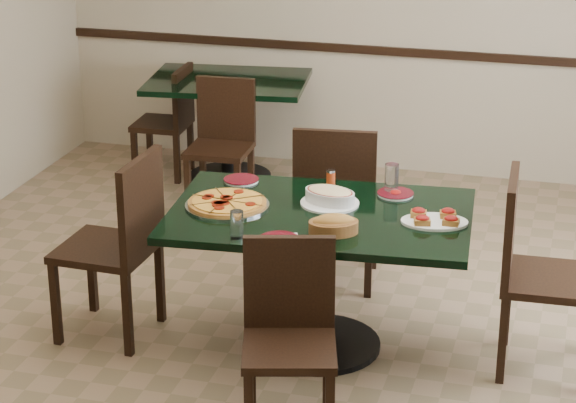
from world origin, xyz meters
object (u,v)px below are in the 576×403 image
(chair_right, at_px, (532,262))
(bruschetta_platter, at_px, (435,219))
(chair_left, at_px, (122,236))
(main_table, at_px, (320,246))
(back_table, at_px, (228,110))
(pepperoni_pizza, at_px, (227,203))
(lasagna_casserole, at_px, (330,196))
(back_chair_near, at_px, (222,136))
(chair_near, at_px, (289,326))
(chair_far, at_px, (336,197))
(bread_basket, at_px, (333,225))
(back_chair_left, at_px, (171,116))

(chair_right, distance_m, bruschetta_platter, 0.52)
(chair_right, height_order, chair_left, same)
(bruschetta_platter, bearing_deg, main_table, 169.90)
(main_table, height_order, chair_right, chair_right)
(back_table, distance_m, pepperoni_pizza, 2.51)
(pepperoni_pizza, relative_size, lasagna_casserole, 1.39)
(main_table, relative_size, pepperoni_pizza, 3.67)
(back_chair_near, xyz_separation_m, lasagna_casserole, (1.15, -1.72, 0.31))
(back_table, xyz_separation_m, chair_near, (1.29, -3.06, -0.03))
(back_table, relative_size, chair_left, 1.21)
(chair_far, relative_size, bread_basket, 3.49)
(chair_far, xyz_separation_m, pepperoni_pizza, (-0.38, -0.78, 0.21))
(chair_right, xyz_separation_m, pepperoni_pizza, (-1.51, -0.13, 0.20))
(chair_near, xyz_separation_m, chair_left, (-1.05, 0.60, 0.07))
(main_table, height_order, bread_basket, bread_basket)
(back_table, height_order, chair_near, chair_near)
(main_table, xyz_separation_m, bruschetta_platter, (0.57, 0.00, 0.21))
(back_table, bearing_deg, back_chair_left, 178.15)
(back_chair_left, xyz_separation_m, pepperoni_pizza, (1.20, -2.33, 0.32))
(pepperoni_pizza, bearing_deg, back_chair_left, 117.28)
(back_chair_near, xyz_separation_m, back_chair_left, (-0.54, 0.45, -0.03))
(chair_far, xyz_separation_m, chair_near, (0.13, -1.47, -0.06))
(chair_near, distance_m, back_chair_left, 3.48)
(chair_left, bearing_deg, main_table, 100.14)
(back_chair_left, xyz_separation_m, bread_basket, (1.80, -2.53, 0.34))
(chair_left, relative_size, bread_basket, 3.55)
(back_table, distance_m, back_chair_left, 0.43)
(chair_near, relative_size, chair_right, 0.88)
(chair_near, relative_size, back_chair_left, 1.07)
(back_chair_left, bearing_deg, back_chair_near, 47.85)
(main_table, bearing_deg, back_chair_near, 117.12)
(main_table, distance_m, back_table, 2.64)
(back_chair_left, height_order, lasagna_casserole, lasagna_casserole)
(back_chair_left, bearing_deg, main_table, 33.92)
(main_table, distance_m, lasagna_casserole, 0.26)
(lasagna_casserole, height_order, bread_basket, bread_basket)
(chair_far, bearing_deg, chair_right, 143.46)
(lasagna_casserole, bearing_deg, back_chair_near, 140.18)
(chair_near, distance_m, bread_basket, 0.58)
(bruschetta_platter, bearing_deg, back_chair_near, 122.45)
(chair_right, xyz_separation_m, bread_basket, (-0.92, -0.33, 0.23))
(back_chair_left, distance_m, lasagna_casserole, 2.77)
(back_chair_left, relative_size, bruschetta_platter, 2.27)
(chair_right, xyz_separation_m, back_chair_left, (-2.71, 2.20, -0.11))
(chair_near, bearing_deg, pepperoni_pizza, 111.24)
(back_table, relative_size, chair_right, 1.21)
(chair_near, height_order, lasagna_casserole, chair_near)
(chair_far, xyz_separation_m, back_chair_near, (-1.05, 1.10, -0.07))
(chair_far, height_order, lasagna_casserole, chair_far)
(back_table, distance_m, chair_near, 3.33)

